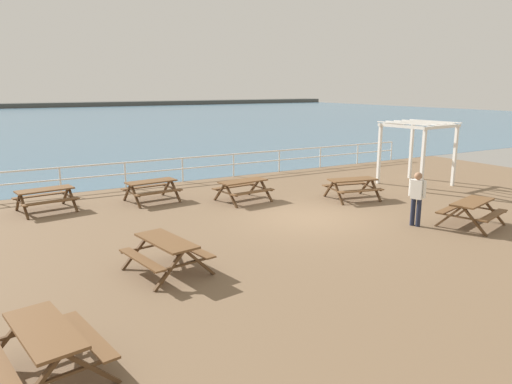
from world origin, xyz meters
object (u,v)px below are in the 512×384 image
(picnic_table_seaward, at_px, (353,184))
(picnic_table_far_left, at_px, (151,186))
(picnic_table_near_right, at_px, (45,341))
(picnic_table_mid_centre, at_px, (243,186))
(picnic_table_far_right, at_px, (472,207))
(picnic_table_near_left, at_px, (166,248))
(lattice_pergola, at_px, (418,138))
(picnic_table_corner, at_px, (45,194))
(visitor, at_px, (417,195))

(picnic_table_seaward, bearing_deg, picnic_table_far_left, 164.25)
(picnic_table_near_right, height_order, picnic_table_far_left, same)
(picnic_table_mid_centre, bearing_deg, picnic_table_far_right, -61.19)
(picnic_table_near_left, xyz_separation_m, picnic_table_seaward, (8.55, 3.49, 0.00))
(picnic_table_near_left, relative_size, picnic_table_near_right, 1.00)
(lattice_pergola, bearing_deg, picnic_table_near_right, -160.71)
(picnic_table_far_right, bearing_deg, picnic_table_corner, 126.58)
(picnic_table_mid_centre, distance_m, picnic_table_far_right, 7.74)
(picnic_table_mid_centre, bearing_deg, picnic_table_corner, 156.28)
(picnic_table_corner, bearing_deg, picnic_table_mid_centre, -26.34)
(picnic_table_near_right, height_order, picnic_table_far_right, same)
(picnic_table_seaward, height_order, visitor, visitor)
(picnic_table_near_left, distance_m, visitor, 7.85)
(visitor, bearing_deg, picnic_table_corner, -57.56)
(visitor, height_order, lattice_pergola, lattice_pergola)
(picnic_table_near_left, relative_size, picnic_table_seaward, 0.98)
(picnic_table_seaward, bearing_deg, lattice_pergola, 21.63)
(picnic_table_far_left, height_order, picnic_table_seaward, same)
(picnic_table_corner, bearing_deg, picnic_table_near_right, -105.81)
(picnic_table_mid_centre, relative_size, picnic_table_far_right, 0.91)
(picnic_table_near_left, distance_m, picnic_table_far_right, 9.36)
(picnic_table_seaward, bearing_deg, visitor, -89.62)
(picnic_table_near_left, height_order, picnic_table_far_right, same)
(picnic_table_seaward, distance_m, picnic_table_corner, 10.92)
(picnic_table_far_left, distance_m, visitor, 9.28)
(picnic_table_near_left, height_order, picnic_table_far_left, same)
(picnic_table_far_left, bearing_deg, picnic_table_near_right, -122.13)
(picnic_table_far_right, bearing_deg, picnic_table_seaward, 83.26)
(visitor, bearing_deg, picnic_table_near_left, -20.74)
(picnic_table_seaward, distance_m, lattice_pergola, 4.49)
(picnic_table_near_right, distance_m, picnic_table_corner, 10.41)
(picnic_table_corner, relative_size, visitor, 1.21)
(picnic_table_far_right, distance_m, picnic_table_seaward, 4.61)
(picnic_table_far_left, height_order, picnic_table_far_right, same)
(picnic_table_far_right, height_order, picnic_table_seaward, same)
(picnic_table_seaward, height_order, picnic_table_corner, same)
(picnic_table_mid_centre, relative_size, lattice_pergola, 0.71)
(picnic_table_mid_centre, bearing_deg, picnic_table_far_left, 144.66)
(picnic_table_far_left, relative_size, picnic_table_corner, 0.97)
(visitor, bearing_deg, picnic_table_far_left, -69.37)
(picnic_table_far_left, xyz_separation_m, picnic_table_seaward, (6.66, -3.42, 0.00))
(picnic_table_mid_centre, distance_m, lattice_pergola, 8.10)
(picnic_table_near_left, bearing_deg, picnic_table_far_left, -24.79)
(picnic_table_near_right, relative_size, picnic_table_seaward, 0.98)
(picnic_table_mid_centre, distance_m, picnic_table_seaward, 4.12)
(picnic_table_near_right, distance_m, picnic_table_mid_centre, 11.36)
(picnic_table_near_right, distance_m, picnic_table_far_right, 12.37)
(picnic_table_near_left, xyz_separation_m, visitor, (7.83, -0.21, 0.36))
(picnic_table_mid_centre, height_order, picnic_table_corner, same)
(picnic_table_far_left, height_order, lattice_pergola, lattice_pergola)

